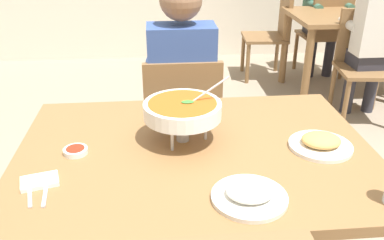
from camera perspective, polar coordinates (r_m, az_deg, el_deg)
name	(u,v)px	position (r m, az deg, el deg)	size (l,w,h in m)	color
dining_table_main	(195,172)	(1.64, 0.48, -7.11)	(1.35, 0.98, 0.77)	brown
chair_diner_main	(182,122)	(2.39, -1.36, -0.25)	(0.44, 0.44, 0.90)	brown
diner_main	(181,81)	(2.33, -1.48, 5.32)	(0.40, 0.45, 1.31)	#2D2D38
curry_bowl	(183,110)	(1.59, -1.31, 1.33)	(0.33, 0.30, 0.26)	silver
rice_plate	(249,194)	(1.32, 7.89, -10.02)	(0.24, 0.24, 0.06)	white
appetizer_plate	(321,143)	(1.66, 17.24, -3.03)	(0.24, 0.24, 0.06)	white
sauce_dish	(76,151)	(1.61, -15.68, -4.07)	(0.09, 0.09, 0.02)	white
napkin_folded	(40,181)	(1.48, -20.16, -7.90)	(0.12, 0.08, 0.02)	white
fork_utensil	(30,192)	(1.44, -21.36, -9.13)	(0.01, 0.17, 0.01)	silver
spoon_utensil	(46,191)	(1.43, -19.42, -9.14)	(0.01, 0.17, 0.01)	silver
dining_table_far	(344,29)	(4.21, 20.14, 11.64)	(1.00, 0.80, 0.77)	brown
chair_bg_left	(326,30)	(4.65, 17.86, 11.63)	(0.45, 0.45, 0.90)	brown
chair_bg_right	(364,58)	(3.79, 22.50, 7.81)	(0.49, 0.49, 0.90)	brown
chair_bg_corner	(274,30)	(4.52, 11.17, 11.97)	(0.47, 0.47, 0.90)	brown
patron_bg_left	(324,5)	(4.69, 17.62, 14.74)	(0.40, 0.45, 1.31)	#2D2D38
patron_bg_right	(376,31)	(3.72, 23.94, 11.06)	(0.40, 0.45, 1.31)	#2D2D38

